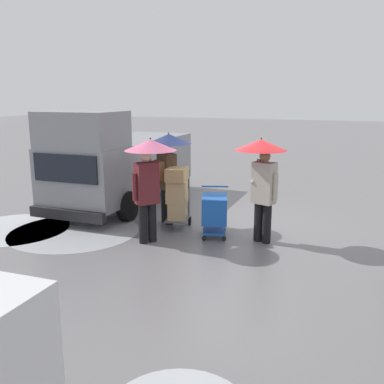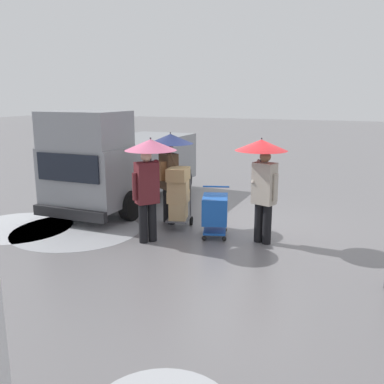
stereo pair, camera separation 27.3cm
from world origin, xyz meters
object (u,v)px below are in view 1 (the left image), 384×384
pedestrian_pink_side (262,166)px  pedestrian_white_side (167,158)px  hand_dolly_boxes (177,193)px  pedestrian_black_side (149,166)px  cargo_van_parked_right (120,162)px  shopping_cart_vendor (214,210)px

pedestrian_pink_side → pedestrian_white_side: size_ratio=1.00×
hand_dolly_boxes → pedestrian_black_side: (0.16, 1.04, 0.77)m
pedestrian_pink_side → pedestrian_black_side: (2.10, 0.84, 0.00)m
pedestrian_black_side → pedestrian_pink_side: bearing=-158.1°
cargo_van_parked_right → pedestrian_white_side: (-2.00, 1.23, 0.39)m
pedestrian_pink_side → pedestrian_white_side: bearing=-11.2°
pedestrian_black_side → pedestrian_white_side: (0.18, -1.29, -0.01)m
pedestrian_black_side → shopping_cart_vendor: bearing=-143.5°
hand_dolly_boxes → pedestrian_black_side: 1.30m
pedestrian_black_side → pedestrian_white_side: bearing=-82.0°
cargo_van_parked_right → shopping_cart_vendor: size_ratio=5.26×
shopping_cart_vendor → hand_dolly_boxes: size_ratio=0.73×
hand_dolly_boxes → shopping_cart_vendor: bearing=167.4°
hand_dolly_boxes → pedestrian_black_side: pedestrian_black_side is taller
pedestrian_pink_side → pedestrian_white_side: 2.33m
pedestrian_black_side → pedestrian_white_side: 1.31m
shopping_cart_vendor → hand_dolly_boxes: hand_dolly_boxes is taller
cargo_van_parked_right → shopping_cart_vendor: 3.76m
pedestrian_pink_side → pedestrian_black_side: 2.26m
hand_dolly_boxes → pedestrian_pink_side: 2.10m
shopping_cart_vendor → hand_dolly_boxes: (0.95, -0.21, 0.25)m
cargo_van_parked_right → pedestrian_black_side: cargo_van_parked_right is taller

